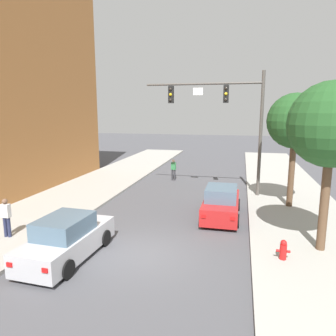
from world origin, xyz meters
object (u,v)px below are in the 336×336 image
Objects in this scene: pedestrian_sidewalk_left_walker at (6,216)px; car_lead_red at (221,203)px; car_following_silver at (67,239)px; street_tree_nearest at (332,125)px; fire_hydrant at (283,250)px; street_tree_second at (295,122)px; pedestrian_crossing_road at (174,169)px; traffic_signal_mast at (227,110)px.

car_lead_red is at bearing 30.36° from pedestrian_sidewalk_left_walker.
car_following_silver is 10.31m from street_tree_nearest.
street_tree_second reaches higher than fire_hydrant.
car_following_silver is at bearing -14.56° from pedestrian_sidewalk_left_walker.
car_following_silver is at bearing -131.64° from car_lead_red.
car_following_silver is 13.60m from pedestrian_crossing_road.
pedestrian_crossing_road is at bearing 71.36° from pedestrian_sidewalk_left_walker.
car_lead_red is 5.87m from street_tree_second.
traffic_signal_mast is 10.23m from fire_hydrant.
street_tree_second is at bearing 32.89° from car_lead_red.
traffic_signal_mast reaches higher than pedestrian_crossing_road.
traffic_signal_mast is 1.20× the size of street_tree_nearest.
traffic_signal_mast is 10.42× the size of fire_hydrant.
pedestrian_crossing_road reaches higher than car_lead_red.
pedestrian_sidewalk_left_walker is 1.00× the size of pedestrian_crossing_road.
street_tree_nearest reaches higher than fire_hydrant.
fire_hydrant is (10.91, 0.54, -0.56)m from pedestrian_sidewalk_left_walker.
car_lead_red is 0.69× the size of street_tree_second.
pedestrian_sidewalk_left_walker is 0.26× the size of street_tree_nearest.
street_tree_second is (7.74, -5.45, 3.85)m from pedestrian_crossing_road.
pedestrian_crossing_road is 2.28× the size of fire_hydrant.
car_following_silver is 7.75m from fire_hydrant.
pedestrian_sidewalk_left_walker is 2.28× the size of fire_hydrant.
car_following_silver is 12.60m from street_tree_second.
pedestrian_sidewalk_left_walker is at bearing -172.07° from street_tree_nearest.
pedestrian_crossing_road is at bearing 118.55° from fire_hydrant.
traffic_signal_mast is 4.18m from street_tree_second.
traffic_signal_mast is 1.74× the size of car_following_silver.
pedestrian_sidewalk_left_walker is 0.27× the size of street_tree_second.
street_tree_nearest is at bearing 38.71° from fire_hydrant.
fire_hydrant is (6.62, -12.17, -0.41)m from pedestrian_crossing_road.
pedestrian_sidewalk_left_walker is (-8.45, -4.95, 0.34)m from car_lead_red.
car_following_silver is 0.69× the size of street_tree_nearest.
car_following_silver is 5.99× the size of fire_hydrant.
street_tree_second is at bearing 42.89° from car_following_silver.
pedestrian_sidewalk_left_walker is at bearing 165.44° from car_following_silver.
pedestrian_crossing_road is 14.20m from street_tree_nearest.
car_following_silver is at bearing -94.20° from pedestrian_crossing_road.
pedestrian_sidewalk_left_walker is 14.53m from street_tree_second.
traffic_signal_mast is 8.49m from street_tree_nearest.
pedestrian_crossing_road is 0.26× the size of street_tree_nearest.
street_tree_second is at bearing 93.76° from street_tree_nearest.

